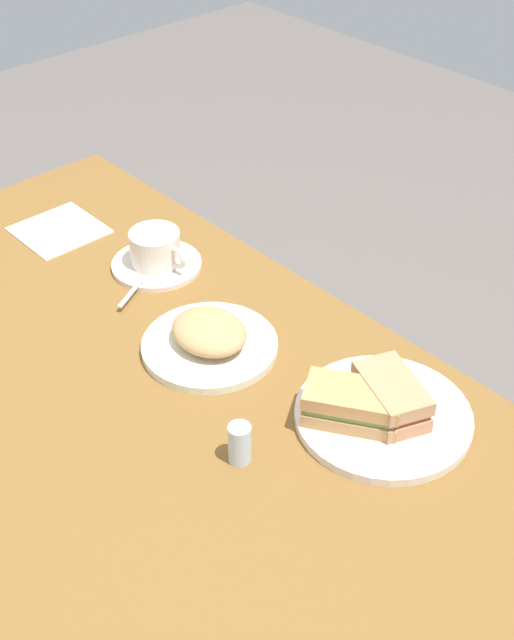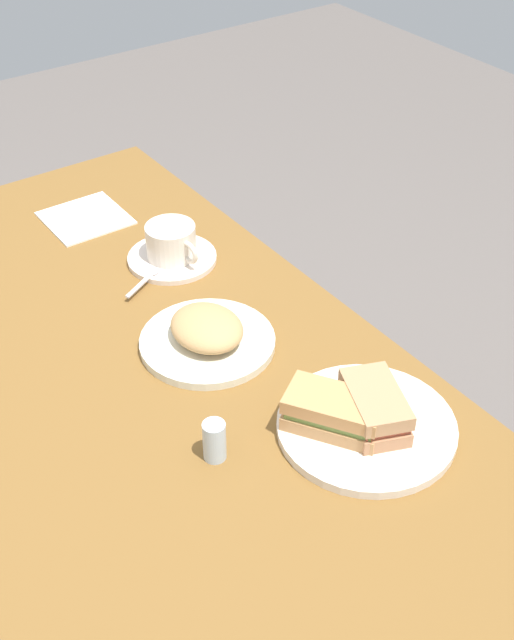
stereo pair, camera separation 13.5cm
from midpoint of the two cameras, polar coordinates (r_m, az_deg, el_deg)
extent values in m
cube|color=brown|center=(1.31, -13.76, -5.92)|extent=(1.34, 0.90, 0.04)
cylinder|color=brown|center=(2.07, -12.04, 0.02)|extent=(0.08, 0.08, 0.67)
cylinder|color=silver|center=(1.22, 5.37, -6.61)|extent=(0.26, 0.26, 0.01)
cube|color=#B47C55|center=(1.22, 5.82, -5.83)|extent=(0.14, 0.11, 0.02)
cube|color=#B45842|center=(1.20, 5.86, -5.27)|extent=(0.13, 0.10, 0.01)
cube|color=tan|center=(1.19, 5.91, -4.70)|extent=(0.14, 0.11, 0.02)
cube|color=tan|center=(1.20, 3.20, -6.39)|extent=(0.15, 0.13, 0.02)
cube|color=olive|center=(1.19, 3.22, -5.84)|extent=(0.14, 0.12, 0.01)
cube|color=tan|center=(1.18, 3.25, -5.27)|extent=(0.15, 0.13, 0.02)
cylinder|color=silver|center=(1.55, -9.28, 3.62)|extent=(0.16, 0.16, 0.01)
cylinder|color=silver|center=(1.53, -9.41, 4.74)|extent=(0.09, 0.09, 0.06)
cylinder|color=olive|center=(1.51, -9.52, 5.61)|extent=(0.08, 0.08, 0.01)
torus|color=silver|center=(1.49, -8.08, 4.08)|extent=(0.04, 0.01, 0.04)
cube|color=silver|center=(1.47, -11.21, 1.59)|extent=(0.04, 0.07, 0.00)
ellipsoid|color=silver|center=(1.50, -10.37, 2.63)|extent=(0.03, 0.03, 0.01)
cylinder|color=silver|center=(1.34, -6.09, -1.86)|extent=(0.22, 0.22, 0.01)
ellipsoid|color=tan|center=(1.33, -6.17, -0.89)|extent=(0.13, 0.11, 0.04)
cube|color=white|center=(1.69, -15.45, 5.78)|extent=(0.15, 0.15, 0.00)
cylinder|color=silver|center=(1.15, -4.58, -8.45)|extent=(0.03, 0.03, 0.06)
camera|label=1|loc=(0.07, -92.86, -2.20)|focal=47.48mm
camera|label=2|loc=(0.07, 87.14, 2.20)|focal=47.48mm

